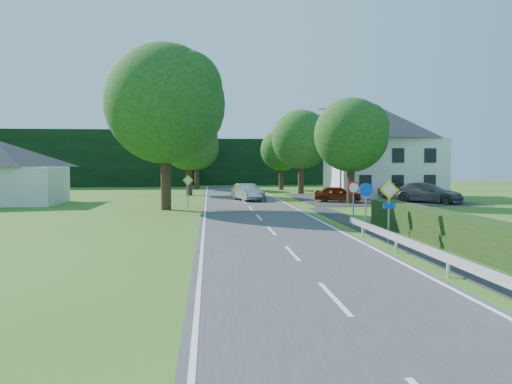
{
  "coord_description": "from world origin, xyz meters",
  "views": [
    {
      "loc": [
        -2.97,
        -11.56,
        3.26
      ],
      "look_at": [
        -0.32,
        16.48,
        1.66
      ],
      "focal_mm": 35.0,
      "sensor_mm": 36.0,
      "label": 1
    }
  ],
  "objects": [
    {
      "name": "tree_main",
      "position": [
        -6.0,
        24.0,
        5.82
      ],
      "size": [
        9.4,
        9.4,
        11.64
      ],
      "primitive_type": null,
      "color": "#144315",
      "rests_on": "ground"
    },
    {
      "name": "parked_car_silver_b",
      "position": [
        14.33,
        33.55,
        0.79
      ],
      "size": [
        5.93,
        4.72,
        1.5
      ],
      "primitive_type": "imported",
      "rotation": [
        0.0,
        0.0,
        2.06
      ],
      "color": "#B5B4BC",
      "rests_on": "parking_pad"
    },
    {
      "name": "tree_right_mid",
      "position": [
        8.5,
        28.0,
        4.29
      ],
      "size": [
        7.0,
        7.0,
        8.58
      ],
      "primitive_type": null,
      "color": "#144315",
      "rests_on": "ground"
    },
    {
      "name": "guardrail",
      "position": [
        3.85,
        -1.0,
        0.34
      ],
      "size": [
        0.12,
        26.0,
        0.69
      ],
      "primitive_type": null,
      "color": "white",
      "rests_on": "ground"
    },
    {
      "name": "tree_right_back",
      "position": [
        6.0,
        50.0,
        3.78
      ],
      "size": [
        6.2,
        6.2,
        7.56
      ],
      "primitive_type": null,
      "color": "#144315",
      "rests_on": "ground"
    },
    {
      "name": "parked_car_red",
      "position": [
        7.85,
        29.58,
        0.71
      ],
      "size": [
        4.24,
        2.86,
        1.34
      ],
      "primitive_type": "imported",
      "rotation": [
        0.0,
        0.0,
        1.22
      ],
      "color": "#68220B",
      "rests_on": "parking_pad"
    },
    {
      "name": "line_edge_right",
      "position": [
        3.25,
        20.0,
        0.04
      ],
      "size": [
        0.12,
        80.0,
        0.01
      ],
      "primitive_type": "cube",
      "color": "white",
      "rests_on": "road"
    },
    {
      "name": "road",
      "position": [
        0.0,
        20.0,
        0.02
      ],
      "size": [
        7.0,
        80.0,
        0.04
      ],
      "primitive_type": "cube",
      "color": "#39393B",
      "rests_on": "ground"
    },
    {
      "name": "motorcycle",
      "position": [
        1.62,
        30.46,
        0.55
      ],
      "size": [
        0.98,
        2.01,
        1.01
      ],
      "primitive_type": "imported",
      "rotation": [
        0.0,
        0.0,
        0.17
      ],
      "color": "black",
      "rests_on": "road"
    },
    {
      "name": "line_centre",
      "position": [
        0.0,
        20.0,
        0.04
      ],
      "size": [
        0.12,
        80.0,
        0.01
      ],
      "primitive_type": null,
      "color": "white",
      "rests_on": "road"
    },
    {
      "name": "sign_roundabout",
      "position": [
        4.3,
        10.98,
        1.67
      ],
      "size": [
        0.64,
        0.08,
        2.37
      ],
      "color": "gray",
      "rests_on": "ground"
    },
    {
      "name": "tree_left_back",
      "position": [
        -4.5,
        52.0,
        4.04
      ],
      "size": [
        6.6,
        6.6,
        8.07
      ],
      "primitive_type": null,
      "color": "#144315",
      "rests_on": "ground"
    },
    {
      "name": "streetlight",
      "position": [
        8.06,
        30.0,
        4.46
      ],
      "size": [
        2.03,
        0.18,
        8.0
      ],
      "color": "gray",
      "rests_on": "ground"
    },
    {
      "name": "house_white",
      "position": [
        14.0,
        36.0,
        4.41
      ],
      "size": [
        10.6,
        8.4,
        8.6
      ],
      "color": "white",
      "rests_on": "ground"
    },
    {
      "name": "sign_speed_limit",
      "position": [
        4.3,
        12.97,
        1.77
      ],
      "size": [
        0.64,
        0.11,
        2.37
      ],
      "color": "gray",
      "rests_on": "ground"
    },
    {
      "name": "sign_priority_right",
      "position": [
        4.3,
        7.98,
        1.8
      ],
      "size": [
        0.78,
        0.09,
        2.59
      ],
      "color": "gray",
      "rests_on": "ground"
    },
    {
      "name": "parasol",
      "position": [
        11.26,
        33.77,
        0.95
      ],
      "size": [
        2.37,
        2.4,
        1.82
      ],
      "primitive_type": "imported",
      "rotation": [
        0.0,
        0.0,
        0.21
      ],
      "color": "#B11E0E",
      "rests_on": "parking_pad"
    },
    {
      "name": "treeline_left",
      "position": [
        -28.0,
        62.0,
        4.0
      ],
      "size": [
        44.0,
        6.0,
        8.0
      ],
      "primitive_type": "cube",
      "color": "black",
      "rests_on": "ground"
    },
    {
      "name": "tree_left_far",
      "position": [
        -5.0,
        40.0,
        4.29
      ],
      "size": [
        7.0,
        7.0,
        8.58
      ],
      "primitive_type": null,
      "color": "#144315",
      "rests_on": "ground"
    },
    {
      "name": "parked_car_grey",
      "position": [
        14.96,
        27.97,
        0.86
      ],
      "size": [
        5.83,
        5.38,
        1.64
      ],
      "primitive_type": "imported",
      "rotation": [
        0.0,
        0.0,
        0.88
      ],
      "color": "#4F4E54",
      "rests_on": "parking_pad"
    },
    {
      "name": "footpath",
      "position": [
        4.95,
        2.0,
        0.02
      ],
      "size": [
        1.5,
        44.0,
        0.04
      ],
      "primitive_type": "cube",
      "color": "#242427",
      "rests_on": "ground"
    },
    {
      "name": "ground",
      "position": [
        0.0,
        0.0,
        0.0
      ],
      "size": [
        160.0,
        160.0,
        0.0
      ],
      "primitive_type": "plane",
      "color": "#3A5E1B",
      "rests_on": "ground"
    },
    {
      "name": "parking_pad",
      "position": [
        12.0,
        33.0,
        0.02
      ],
      "size": [
        14.0,
        16.0,
        0.04
      ],
      "primitive_type": "cube",
      "color": "#242427",
      "rests_on": "ground"
    },
    {
      "name": "treeline_right",
      "position": [
        8.0,
        66.0,
        3.5
      ],
      "size": [
        30.0,
        5.0,
        7.0
      ],
      "primitive_type": "cube",
      "color": "black",
      "rests_on": "ground"
    },
    {
      "name": "line_edge_left",
      "position": [
        -3.25,
        20.0,
        0.04
      ],
      "size": [
        0.12,
        80.0,
        0.01
      ],
      "primitive_type": "cube",
      "color": "white",
      "rests_on": "road"
    },
    {
      "name": "moving_car",
      "position": [
        0.3,
        31.83,
        0.77
      ],
      "size": [
        2.64,
        4.69,
        1.46
      ],
      "primitive_type": "imported",
      "rotation": [
        0.0,
        0.0,
        0.26
      ],
      "color": "#BBBCC0",
      "rests_on": "road"
    },
    {
      "name": "sign_priority_left",
      "position": [
        -4.5,
        24.98,
        1.72
      ],
      "size": [
        0.78,
        0.09,
        2.44
      ],
      "color": "gray",
      "rests_on": "ground"
    },
    {
      "name": "tree_right_far",
      "position": [
        7.0,
        42.0,
        4.54
      ],
      "size": [
        7.4,
        7.4,
        9.09
      ],
      "primitive_type": null,
      "color": "#144315",
      "rests_on": "ground"
    }
  ]
}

